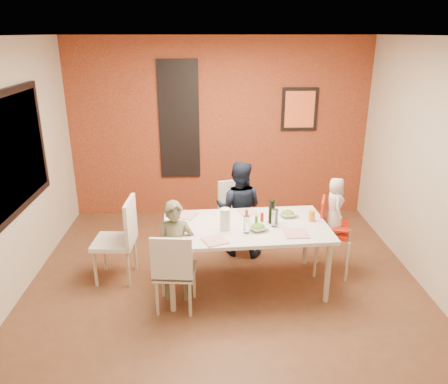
{
  "coord_description": "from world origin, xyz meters",
  "views": [
    {
      "loc": [
        -0.17,
        -4.28,
        2.73
      ],
      "look_at": [
        0.0,
        0.3,
        1.05
      ],
      "focal_mm": 35.0,
      "sensor_mm": 36.0,
      "label": 1
    }
  ],
  "objects_px": {
    "wine_bottle": "(272,212)",
    "paper_towel_roll": "(225,219)",
    "child_far": "(239,209)",
    "toddler": "(335,205)",
    "high_chair": "(330,229)",
    "chair_near": "(174,269)",
    "chair_left": "(121,235)",
    "chair_far": "(236,210)",
    "child_near": "(176,252)",
    "dining_table": "(246,231)"
  },
  "relations": [
    {
      "from": "wine_bottle",
      "to": "paper_towel_roll",
      "type": "relative_size",
      "value": 1.11
    },
    {
      "from": "child_far",
      "to": "toddler",
      "type": "bearing_deg",
      "value": 167.34
    },
    {
      "from": "high_chair",
      "to": "toddler",
      "type": "bearing_deg",
      "value": -104.47
    },
    {
      "from": "high_chair",
      "to": "child_far",
      "type": "relative_size",
      "value": 0.74
    },
    {
      "from": "toddler",
      "to": "chair_near",
      "type": "bearing_deg",
      "value": 113.69
    },
    {
      "from": "chair_near",
      "to": "chair_left",
      "type": "bearing_deg",
      "value": -40.8
    },
    {
      "from": "chair_far",
      "to": "wine_bottle",
      "type": "height_order",
      "value": "wine_bottle"
    },
    {
      "from": "chair_far",
      "to": "child_far",
      "type": "distance_m",
      "value": 0.27
    },
    {
      "from": "high_chair",
      "to": "paper_towel_roll",
      "type": "distance_m",
      "value": 1.34
    },
    {
      "from": "chair_near",
      "to": "paper_towel_roll",
      "type": "height_order",
      "value": "paper_towel_roll"
    },
    {
      "from": "toddler",
      "to": "wine_bottle",
      "type": "distance_m",
      "value": 0.78
    },
    {
      "from": "child_near",
      "to": "toddler",
      "type": "xyz_separation_m",
      "value": [
        1.8,
        0.48,
        0.31
      ]
    },
    {
      "from": "paper_towel_roll",
      "to": "dining_table",
      "type": "bearing_deg",
      "value": 22.54
    },
    {
      "from": "child_far",
      "to": "paper_towel_roll",
      "type": "bearing_deg",
      "value": 90.23
    },
    {
      "from": "chair_near",
      "to": "child_far",
      "type": "bearing_deg",
      "value": -115.38
    },
    {
      "from": "child_near",
      "to": "wine_bottle",
      "type": "bearing_deg",
      "value": 14.84
    },
    {
      "from": "wine_bottle",
      "to": "chair_left",
      "type": "bearing_deg",
      "value": 175.14
    },
    {
      "from": "chair_left",
      "to": "toddler",
      "type": "height_order",
      "value": "toddler"
    },
    {
      "from": "chair_far",
      "to": "child_far",
      "type": "height_order",
      "value": "child_far"
    },
    {
      "from": "child_far",
      "to": "chair_left",
      "type": "bearing_deg",
      "value": 36.52
    },
    {
      "from": "toddler",
      "to": "wine_bottle",
      "type": "bearing_deg",
      "value": 106.56
    },
    {
      "from": "chair_far",
      "to": "child_far",
      "type": "bearing_deg",
      "value": -102.33
    },
    {
      "from": "wine_bottle",
      "to": "paper_towel_roll",
      "type": "xyz_separation_m",
      "value": [
        -0.52,
        -0.15,
        -0.01
      ]
    },
    {
      "from": "dining_table",
      "to": "child_near",
      "type": "relative_size",
      "value": 1.65
    },
    {
      "from": "chair_far",
      "to": "high_chair",
      "type": "height_order",
      "value": "high_chair"
    },
    {
      "from": "high_chair",
      "to": "toddler",
      "type": "relative_size",
      "value": 1.43
    },
    {
      "from": "dining_table",
      "to": "toddler",
      "type": "bearing_deg",
      "value": 13.67
    },
    {
      "from": "dining_table",
      "to": "chair_left",
      "type": "xyz_separation_m",
      "value": [
        -1.41,
        0.2,
        -0.13
      ]
    },
    {
      "from": "child_far",
      "to": "wine_bottle",
      "type": "distance_m",
      "value": 0.83
    },
    {
      "from": "wine_bottle",
      "to": "paper_towel_roll",
      "type": "bearing_deg",
      "value": -163.68
    },
    {
      "from": "chair_far",
      "to": "chair_left",
      "type": "relative_size",
      "value": 0.91
    },
    {
      "from": "child_near",
      "to": "high_chair",
      "type": "bearing_deg",
      "value": 15.14
    },
    {
      "from": "chair_near",
      "to": "toddler",
      "type": "height_order",
      "value": "toddler"
    },
    {
      "from": "child_near",
      "to": "paper_towel_roll",
      "type": "height_order",
      "value": "child_near"
    },
    {
      "from": "high_chair",
      "to": "paper_towel_roll",
      "type": "xyz_separation_m",
      "value": [
        -1.26,
        -0.36,
        0.31
      ]
    },
    {
      "from": "wine_bottle",
      "to": "paper_towel_roll",
      "type": "distance_m",
      "value": 0.54
    },
    {
      "from": "chair_left",
      "to": "dining_table",
      "type": "bearing_deg",
      "value": 85.16
    },
    {
      "from": "chair_left",
      "to": "child_near",
      "type": "distance_m",
      "value": 0.78
    },
    {
      "from": "dining_table",
      "to": "paper_towel_roll",
      "type": "height_order",
      "value": "paper_towel_roll"
    },
    {
      "from": "child_near",
      "to": "wine_bottle",
      "type": "xyz_separation_m",
      "value": [
        1.04,
        0.29,
        0.32
      ]
    },
    {
      "from": "chair_left",
      "to": "toddler",
      "type": "xyz_separation_m",
      "value": [
        2.45,
        0.05,
        0.32
      ]
    },
    {
      "from": "child_near",
      "to": "dining_table",
      "type": "bearing_deg",
      "value": 16.46
    },
    {
      "from": "chair_near",
      "to": "child_far",
      "type": "xyz_separation_m",
      "value": [
        0.74,
        1.25,
        0.13
      ]
    },
    {
      "from": "toddler",
      "to": "child_near",
      "type": "bearing_deg",
      "value": 106.95
    },
    {
      "from": "child_near",
      "to": "child_far",
      "type": "xyz_separation_m",
      "value": [
        0.73,
        1.01,
        0.06
      ]
    },
    {
      "from": "high_chair",
      "to": "paper_towel_roll",
      "type": "relative_size",
      "value": 3.88
    },
    {
      "from": "chair_far",
      "to": "paper_towel_roll",
      "type": "relative_size",
      "value": 3.76
    },
    {
      "from": "chair_near",
      "to": "chair_far",
      "type": "height_order",
      "value": "chair_far"
    },
    {
      "from": "wine_bottle",
      "to": "child_far",
      "type": "bearing_deg",
      "value": 112.91
    },
    {
      "from": "toddler",
      "to": "wine_bottle",
      "type": "height_order",
      "value": "toddler"
    }
  ]
}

